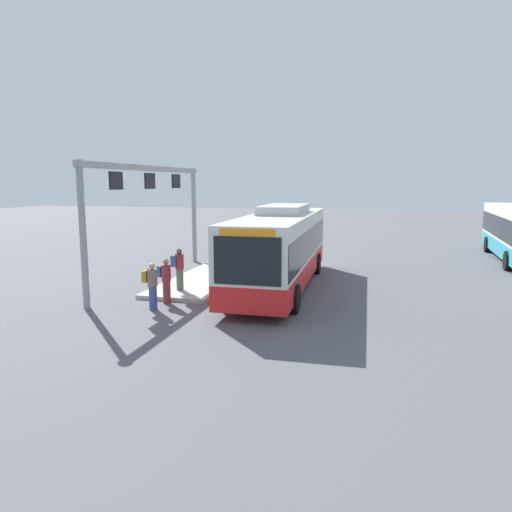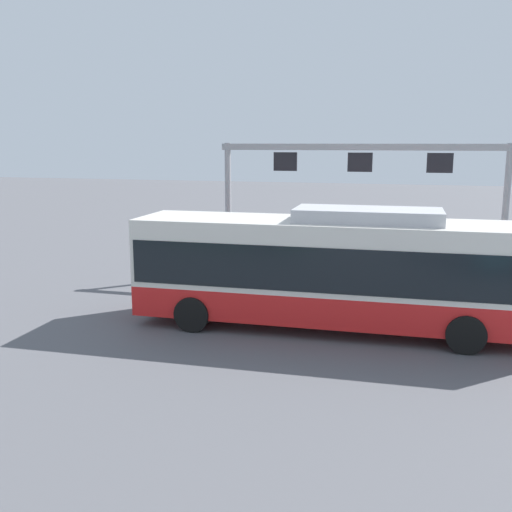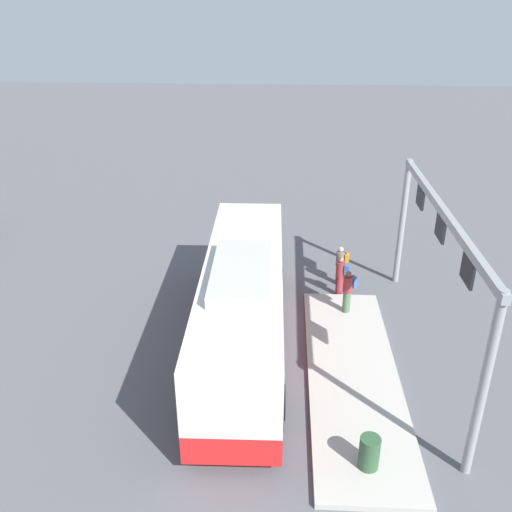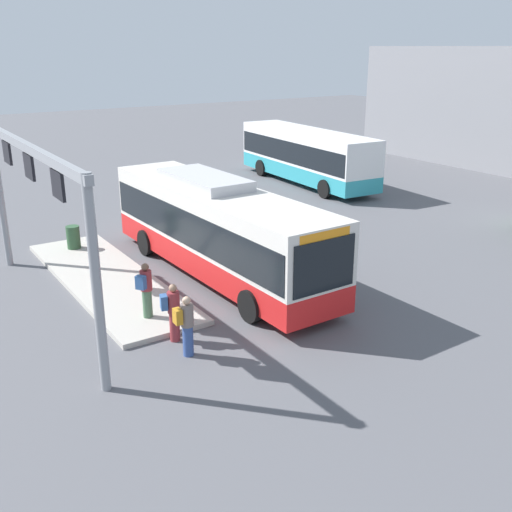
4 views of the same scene
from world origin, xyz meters
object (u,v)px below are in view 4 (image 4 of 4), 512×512
at_px(bus_main, 217,226).
at_px(person_boarding, 186,325).
at_px(bus_background_left, 306,153).
at_px(person_waiting_near, 146,289).
at_px(trash_bin, 73,237).
at_px(person_waiting_mid, 173,311).

height_order(bus_main, person_boarding, bus_main).
bearing_deg(bus_background_left, person_boarding, -42.52).
relative_size(bus_main, bus_background_left, 1.04).
bearing_deg(bus_background_left, bus_main, -45.65).
xyz_separation_m(bus_main, person_boarding, (4.67, -3.62, -0.92)).
distance_m(person_waiting_near, trash_bin, 7.52).
bearing_deg(person_boarding, trash_bin, 92.33).
distance_m(bus_background_left, person_boarding, 21.49).
distance_m(bus_main, person_waiting_mid, 5.22).
height_order(person_boarding, person_waiting_mid, same).
distance_m(person_boarding, person_waiting_near, 2.44).
bearing_deg(person_boarding, person_waiting_mid, 88.36).
bearing_deg(bus_main, bus_background_left, 129.58).
xyz_separation_m(person_waiting_mid, trash_bin, (-8.98, 0.03, -0.28)).
distance_m(person_boarding, person_waiting_mid, 0.96).
height_order(bus_main, person_waiting_mid, bus_main).
distance_m(bus_main, bus_background_left, 15.65).
bearing_deg(person_waiting_near, bus_background_left, 5.02).
distance_m(person_waiting_near, person_waiting_mid, 1.50).
xyz_separation_m(person_boarding, trash_bin, (-9.94, 0.11, -0.28)).
bearing_deg(bus_main, trash_bin, -147.49).
bearing_deg(person_waiting_mid, trash_bin, 106.19).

